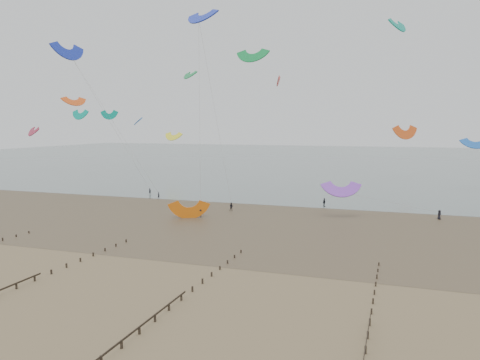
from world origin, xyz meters
name	(u,v)px	position (x,y,z in m)	size (l,w,h in m)	color
ground	(174,277)	(0.00, 0.00, 0.00)	(500.00, 500.00, 0.00)	brown
sea_and_shore	(238,218)	(-4.08, 34.40, 0.01)	(500.00, 665.00, 0.03)	#475654
groynes	(105,355)	(4.00, -19.05, 0.47)	(72.16, 50.16, 1.00)	black
kitesurfer_lead	(159,195)	(-29.74, 50.76, 0.75)	(0.55, 0.36, 1.49)	black
kitesurfers	(412,211)	(26.70, 47.95, 0.88)	(107.62, 24.51, 1.89)	black
grounded_kite	(189,218)	(-12.91, 31.62, 0.00)	(6.49, 3.40, 4.95)	#DB610D
kites_airborne	(275,109)	(-11.35, 89.24, 22.11)	(243.83, 114.40, 38.55)	#0F873C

